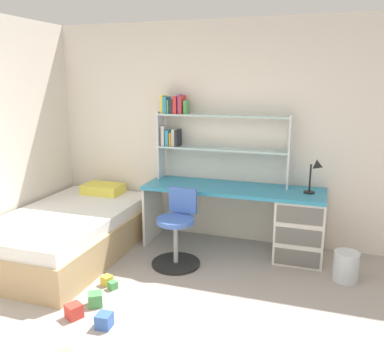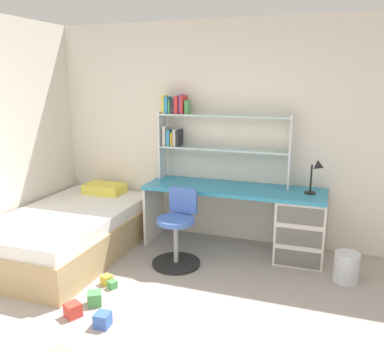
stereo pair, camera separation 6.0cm
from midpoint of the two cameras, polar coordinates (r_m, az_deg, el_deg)
room_shell at (r=3.99m, az=-17.61°, el=3.69°), size 5.53×6.57×2.62m
desk at (r=4.63m, az=12.05°, el=-6.04°), size 2.04×0.62×0.75m
bookshelf_hutch at (r=4.79m, az=1.09°, el=6.51°), size 1.57×0.22×1.02m
desk_lamp at (r=4.45m, az=16.80°, el=0.66°), size 0.20×0.17×0.38m
swivel_chair at (r=4.35m, az=-2.53°, el=-8.34°), size 0.52×0.52×0.82m
bed_platform at (r=4.84m, az=-17.27°, el=-7.59°), size 1.23×2.06×0.62m
waste_bin at (r=4.34m, az=20.53°, el=-11.86°), size 0.24×0.24×0.30m
toy_block_green_0 at (r=4.06m, az=-11.56°, el=-14.87°), size 0.10×0.10×0.07m
toy_block_yellow_1 at (r=4.14m, az=-12.33°, el=-14.18°), size 0.11×0.11×0.09m
toy_block_blue_2 at (r=3.52m, az=-12.79°, el=-19.28°), size 0.13×0.13×0.12m
toy_block_red_3 at (r=3.70m, az=-16.79°, el=-17.79°), size 0.16×0.16×0.12m
toy_block_green_5 at (r=3.82m, az=-13.94°, el=-16.53°), size 0.16×0.16×0.12m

